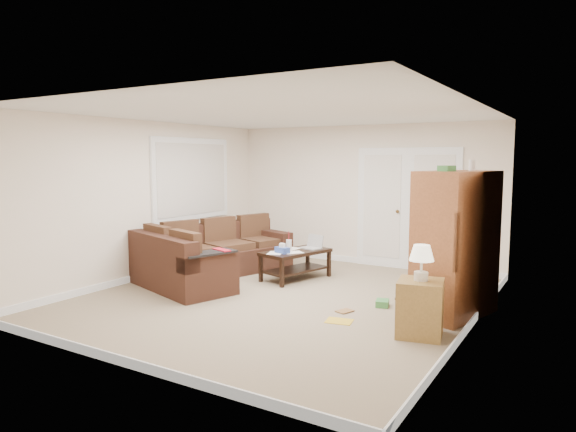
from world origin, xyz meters
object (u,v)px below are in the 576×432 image
Objects in this scene: coffee_table at (296,263)px; sectional_sofa at (208,259)px; tv_armoire at (456,243)px; side_cabinet at (420,303)px.

sectional_sofa is at bearing -134.13° from coffee_table.
coffee_table is 2.75m from tv_armoire.
tv_armoire reaches higher than side_cabinet.
coffee_table is 0.65× the size of tv_armoire.
sectional_sofa is 1.41m from coffee_table.
tv_armoire reaches higher than sectional_sofa.
sectional_sofa reaches higher than coffee_table.
tv_armoire is (2.59, -0.64, 0.64)m from coffee_table.
side_cabinet is (2.46, -1.60, 0.11)m from coffee_table.
sectional_sofa is at bearing 155.27° from side_cabinet.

